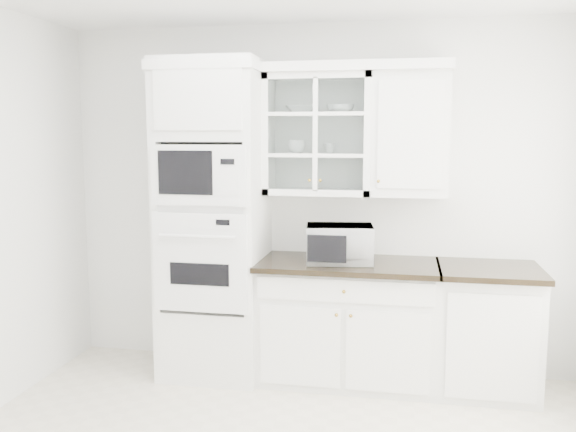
# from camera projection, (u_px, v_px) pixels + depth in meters

# --- Properties ---
(room_shell) EXTENTS (4.00, 3.50, 2.70)m
(room_shell) POSITION_uv_depth(u_px,v_px,m) (284.00, 147.00, 3.46)
(room_shell) COLOR white
(room_shell) RESTS_ON ground
(oven_column) EXTENTS (0.76, 0.68, 2.40)m
(oven_column) POSITION_uv_depth(u_px,v_px,m) (214.00, 221.00, 4.64)
(oven_column) COLOR white
(oven_column) RESTS_ON ground
(base_cabinet_run) EXTENTS (1.32, 0.67, 0.92)m
(base_cabinet_run) POSITION_uv_depth(u_px,v_px,m) (348.00, 321.00, 4.57)
(base_cabinet_run) COLOR white
(base_cabinet_run) RESTS_ON ground
(extra_base_cabinet) EXTENTS (0.72, 0.67, 0.92)m
(extra_base_cabinet) POSITION_uv_depth(u_px,v_px,m) (486.00, 329.00, 4.38)
(extra_base_cabinet) COLOR white
(extra_base_cabinet) RESTS_ON ground
(upper_cabinet_glass) EXTENTS (0.80, 0.33, 0.90)m
(upper_cabinet_glass) POSITION_uv_depth(u_px,v_px,m) (319.00, 135.00, 4.57)
(upper_cabinet_glass) COLOR white
(upper_cabinet_glass) RESTS_ON room_shell
(upper_cabinet_solid) EXTENTS (0.55, 0.33, 0.90)m
(upper_cabinet_solid) POSITION_uv_depth(u_px,v_px,m) (410.00, 135.00, 4.44)
(upper_cabinet_solid) COLOR white
(upper_cabinet_solid) RESTS_ON room_shell
(crown_molding) EXTENTS (2.14, 0.38, 0.07)m
(crown_molding) POSITION_uv_depth(u_px,v_px,m) (304.00, 69.00, 4.50)
(crown_molding) COLOR white
(crown_molding) RESTS_ON room_shell
(countertop_microwave) EXTENTS (0.53, 0.46, 0.28)m
(countertop_microwave) POSITION_uv_depth(u_px,v_px,m) (339.00, 244.00, 4.46)
(countertop_microwave) COLOR white
(countertop_microwave) RESTS_ON base_cabinet_run
(bowl_a) EXTENTS (0.28, 0.28, 0.06)m
(bowl_a) POSITION_uv_depth(u_px,v_px,m) (301.00, 109.00, 4.59)
(bowl_a) COLOR white
(bowl_a) RESTS_ON upper_cabinet_glass
(bowl_b) EXTENTS (0.25, 0.25, 0.06)m
(bowl_b) POSITION_uv_depth(u_px,v_px,m) (340.00, 109.00, 4.53)
(bowl_b) COLOR white
(bowl_b) RESTS_ON upper_cabinet_glass
(cup_a) EXTENTS (0.16, 0.16, 0.10)m
(cup_a) POSITION_uv_depth(u_px,v_px,m) (297.00, 147.00, 4.60)
(cup_a) COLOR white
(cup_a) RESTS_ON upper_cabinet_glass
(cup_b) EXTENTS (0.11, 0.11, 0.08)m
(cup_b) POSITION_uv_depth(u_px,v_px,m) (329.00, 148.00, 4.58)
(cup_b) COLOR white
(cup_b) RESTS_ON upper_cabinet_glass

